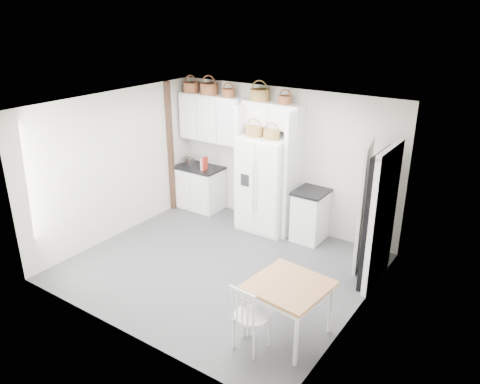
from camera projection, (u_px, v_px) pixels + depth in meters
The scene contains 29 objects.
floor at pixel (220, 267), 7.55m from camera, with size 4.50×4.50×0.00m, color #3D3D3F.
ceiling at pixel (217, 106), 6.58m from camera, with size 4.50×4.50×0.00m, color white.
wall_back at pixel (284, 159), 8.60m from camera, with size 4.50×4.50×0.00m, color #B6B4A9.
wall_left at pixel (117, 165), 8.24m from camera, with size 4.00×4.00×0.00m, color #B6B4A9.
wall_right at pixel (362, 229), 5.89m from camera, with size 4.00×4.00×0.00m, color #B6B4A9.
refrigerator at pixel (266, 184), 8.56m from camera, with size 0.92×0.74×1.78m, color white.
base_cab_left at pixel (200, 188), 9.63m from camera, with size 0.92×0.58×0.85m, color white.
base_cab_right at pixel (310, 216), 8.30m from camera, with size 0.51×0.61×0.89m, color white.
dining_table at pixel (288, 310), 5.86m from camera, with size 0.90×0.90×0.75m, color #9C6B43.
windsor_chair at pixel (252, 316), 5.61m from camera, with size 0.44×0.40×0.91m, color white.
counter_left at pixel (199, 168), 9.46m from camera, with size 0.96×0.62×0.04m, color black.
counter_right at pixel (312, 192), 8.13m from camera, with size 0.55×0.65×0.04m, color black.
toaster at pixel (188, 161), 9.49m from camera, with size 0.25×0.15×0.17m, color silver.
cookbook_red at pixel (205, 164), 9.23m from camera, with size 0.04×0.17×0.26m, color #B02619.
cookbook_cream at pixel (204, 164), 9.25m from camera, with size 0.04×0.16×0.24m, color beige.
basket_upper_a at pixel (191, 87), 9.10m from camera, with size 0.32×0.32×0.18m, color brown.
basket_upper_b at pixel (209, 89), 8.87m from camera, with size 0.35×0.35×0.20m, color brown.
basket_upper_c at pixel (229, 93), 8.64m from camera, with size 0.25×0.25×0.15m, color brown.
basket_bridge_a at pixel (260, 95), 8.27m from camera, with size 0.36×0.36×0.20m, color brown.
basket_bridge_b at pixel (285, 100), 8.02m from camera, with size 0.24×0.24×0.14m, color brown.
basket_fridge_a at pixel (254, 131), 8.24m from camera, with size 0.32×0.32×0.17m, color brown.
basket_fridge_b at pixel (272, 134), 8.05m from camera, with size 0.29×0.29×0.16m, color brown.
upper_cabinet at pixel (213, 118), 9.03m from camera, with size 1.40×0.34×0.90m, color white.
bridge_cabinet at pixel (273, 115), 8.24m from camera, with size 1.12×0.34×0.45m, color white.
fridge_panel_left at pixel (245, 164), 8.77m from camera, with size 0.08×0.60×2.30m, color white.
fridge_panel_right at pixel (293, 175), 8.24m from camera, with size 0.08×0.60×2.30m, color white.
trim_post at pixel (170, 148), 9.25m from camera, with size 0.09×0.09×2.60m, color #312114.
doorway_void at pixel (379, 219), 6.81m from camera, with size 0.18×0.85×2.05m, color black.
door_slab at pixel (363, 206), 7.25m from camera, with size 0.80×0.04×2.05m, color white.
Camera 1 is at (3.96, -5.24, 3.92)m, focal length 35.00 mm.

